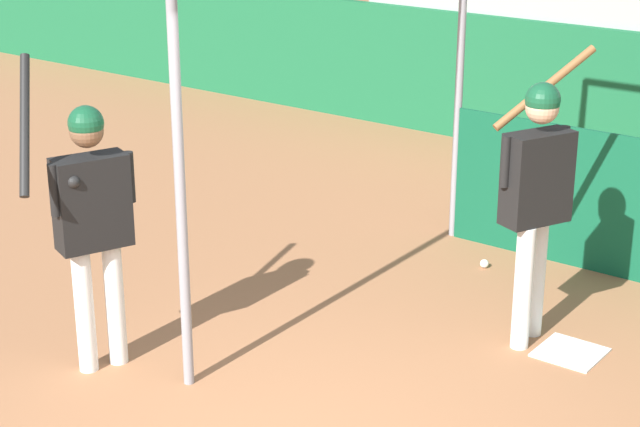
% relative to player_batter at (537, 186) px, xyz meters
% --- Properties ---
extents(batting_cage, '(3.72, 3.57, 3.19)m').
position_rel_player_batter_xyz_m(batting_cage, '(0.31, 0.86, 0.14)').
color(batting_cage, gray).
rests_on(batting_cage, ground).
extents(home_plate, '(0.44, 0.44, 0.02)m').
position_rel_player_batter_xyz_m(home_plate, '(0.35, -0.01, -1.18)').
color(home_plate, white).
rests_on(home_plate, ground).
extents(player_batter, '(0.62, 1.00, 2.07)m').
position_rel_player_batter_xyz_m(player_batter, '(0.00, 0.00, 0.00)').
color(player_batter, white).
rests_on(player_batter, ground).
extents(player_waiting, '(0.57, 0.86, 2.18)m').
position_rel_player_batter_xyz_m(player_waiting, '(-2.16, -2.14, -0.05)').
color(player_waiting, white).
rests_on(player_waiting, ground).
extents(baseball, '(0.07, 0.07, 0.07)m').
position_rel_player_batter_xyz_m(baseball, '(-0.90, 1.02, -1.15)').
color(baseball, white).
rests_on(baseball, ground).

